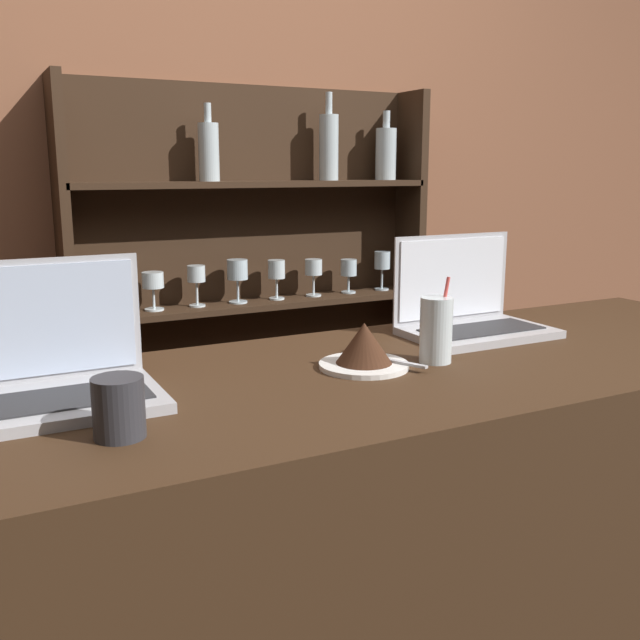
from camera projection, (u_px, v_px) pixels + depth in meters
bar_counter at (400, 584)px, 1.51m from camera, size 1.98×0.66×0.97m
back_wall at (203, 168)px, 2.40m from camera, size 7.00×0.06×2.70m
back_shelf at (256, 311)px, 2.49m from camera, size 1.27×0.18×1.62m
laptop_near at (63, 371)px, 1.18m from camera, size 0.29×0.23×0.23m
laptop_far at (469, 312)px, 1.67m from camera, size 0.33×0.22×0.23m
cake_plate at (364, 348)px, 1.38m from camera, size 0.18×0.18×0.09m
water_glass at (436, 330)px, 1.41m from camera, size 0.06×0.06×0.17m
coffee_cup at (119, 408)px, 1.02m from camera, size 0.07×0.07×0.09m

